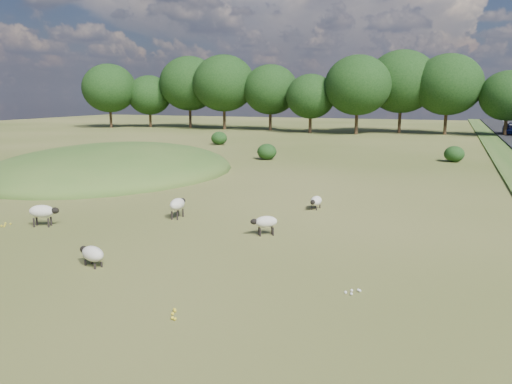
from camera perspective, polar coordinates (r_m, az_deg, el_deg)
ground at (r=38.82m, az=5.82°, el=2.97°), size 160.00×160.00×0.00m
mound at (r=36.97m, az=-15.95°, el=2.20°), size 16.00×20.00×4.00m
treeline at (r=73.38m, az=12.69°, el=11.68°), size 96.28×14.66×11.70m
shrubs at (r=47.08m, az=4.32°, el=5.25°), size 25.88×11.97×1.44m
sheep_0 at (r=24.10m, az=6.85°, el=-1.04°), size 0.55×1.11×0.63m
sheep_1 at (r=22.45m, az=-8.95°, el=-1.39°), size 0.63×1.27×0.90m
sheep_2 at (r=16.91m, az=-18.22°, el=-6.70°), size 1.20×0.78×0.66m
sheep_3 at (r=19.46m, az=1.07°, el=-3.44°), size 1.08×0.88×0.78m
sheep_4 at (r=22.58m, az=-23.20°, el=-2.07°), size 1.32×0.87×0.92m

